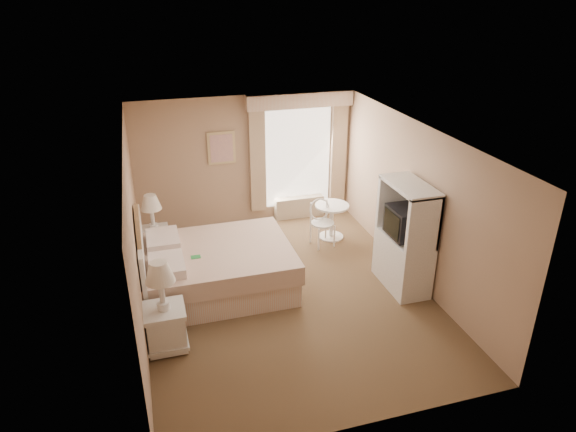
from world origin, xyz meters
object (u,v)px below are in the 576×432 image
object	(u,v)px
bed	(208,268)
nightstand_near	(165,317)
round_table	(332,216)
nightstand_far	(155,235)
cafe_chair	(321,219)
armoire	(404,245)

from	to	relation	value
bed	nightstand_near	distance (m)	1.43
nightstand_near	round_table	bearing A→B (deg)	36.79
round_table	bed	bearing A→B (deg)	-154.93
nightstand_far	round_table	distance (m)	3.18
cafe_chair	nightstand_far	bearing A→B (deg)	165.94
nightstand_near	armoire	distance (m)	3.70
round_table	cafe_chair	xyz separation A→B (m)	(-0.27, -0.18, 0.06)
bed	nightstand_far	distance (m)	1.44
bed	round_table	bearing A→B (deg)	25.07
cafe_chair	bed	bearing A→B (deg)	-164.75
nightstand_near	armoire	size ratio (longest dim) A/B	0.74
bed	nightstand_near	bearing A→B (deg)	-120.62
round_table	armoire	size ratio (longest dim) A/B	0.39
round_table	cafe_chair	distance (m)	0.33
cafe_chair	armoire	world-z (taller)	armoire
cafe_chair	nightstand_near	bearing A→B (deg)	-151.55
bed	nightstand_far	bearing A→B (deg)	120.40
nightstand_far	cafe_chair	size ratio (longest dim) A/B	1.36
bed	nightstand_far	world-z (taller)	bed
round_table	armoire	xyz separation A→B (m)	(0.47, -1.87, 0.27)
bed	cafe_chair	distance (m)	2.39
nightstand_far	round_table	size ratio (longest dim) A/B	1.77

